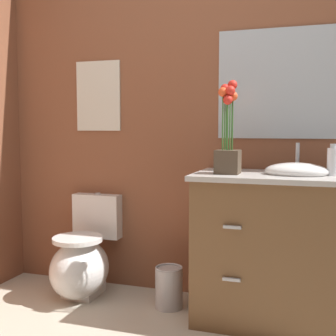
{
  "coord_description": "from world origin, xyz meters",
  "views": [
    {
      "loc": [
        0.68,
        -1.46,
        1.17
      ],
      "look_at": [
        -0.18,
        1.14,
        0.92
      ],
      "focal_mm": 47.35,
      "sensor_mm": 36.0,
      "label": 1
    }
  ],
  "objects": [
    {
      "name": "vanity_cabinet",
      "position": [
        0.47,
        1.19,
        0.46
      ],
      "size": [
        0.94,
        0.56,
        1.08
      ],
      "color": "brown",
      "rests_on": "ground_plane"
    },
    {
      "name": "wall_back",
      "position": [
        0.2,
        1.51,
        1.25
      ],
      "size": [
        4.74,
        0.05,
        2.5
      ],
      "primitive_type": "cube",
      "color": "brown",
      "rests_on": "ground_plane"
    },
    {
      "name": "toilet",
      "position": [
        -0.83,
        1.22,
        0.24
      ],
      "size": [
        0.38,
        0.59,
        0.69
      ],
      "color": "white",
      "rests_on": "ground_plane"
    },
    {
      "name": "wall_mirror",
      "position": [
        0.47,
        1.48,
        1.45
      ],
      "size": [
        0.8,
        0.01,
        0.7
      ],
      "primitive_type": "cube",
      "color": "#B2BCC6"
    },
    {
      "name": "trash_bin",
      "position": [
        -0.19,
        1.2,
        0.14
      ],
      "size": [
        0.18,
        0.18,
        0.27
      ],
      "color": "#B7B7BC",
      "rests_on": "ground_plane"
    },
    {
      "name": "flower_vase",
      "position": [
        0.2,
        1.12,
        1.1
      ],
      "size": [
        0.14,
        0.14,
        0.55
      ],
      "color": "#4C3D2D",
      "rests_on": "vanity_cabinet"
    },
    {
      "name": "wall_poster",
      "position": [
        -0.83,
        1.48,
        1.4
      ],
      "size": [
        0.35,
        0.01,
        0.5
      ],
      "primitive_type": "cube",
      "color": "silver"
    },
    {
      "name": "soap_bottle",
      "position": [
        0.78,
        1.2,
        0.98
      ],
      "size": [
        0.06,
        0.06,
        0.18
      ],
      "color": "white",
      "rests_on": "vanity_cabinet"
    }
  ]
}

